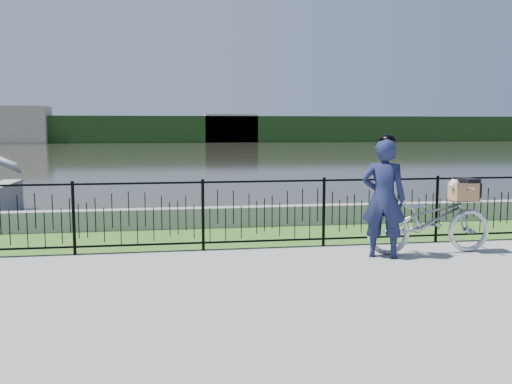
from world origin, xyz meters
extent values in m
plane|color=gray|center=(0.00, 0.00, 0.00)|extent=(120.00, 120.00, 0.00)
cube|color=#3A6A21|center=(0.00, 2.60, 0.00)|extent=(60.00, 2.00, 0.01)
plane|color=#27281E|center=(0.00, 33.00, 0.00)|extent=(120.00, 120.00, 0.00)
cube|color=gray|center=(0.00, 3.60, 0.20)|extent=(60.00, 0.30, 0.40)
cube|color=#22431A|center=(0.00, 60.00, 1.50)|extent=(120.00, 6.00, 3.00)
cube|color=#B6A792|center=(-18.00, 58.00, 2.00)|extent=(8.00, 4.00, 4.00)
cube|color=#B6A792|center=(6.00, 58.50, 1.60)|extent=(6.00, 3.00, 3.20)
imported|color=#B4B8C0|center=(2.48, 0.82, 0.53)|extent=(2.02, 0.71, 1.06)
cube|color=black|center=(3.05, 0.82, 0.82)|extent=(0.38, 0.18, 0.02)
cube|color=#986B46|center=(3.05, 0.82, 0.83)|extent=(0.38, 0.33, 0.01)
cube|color=#986B46|center=(3.05, 0.98, 0.97)|extent=(0.38, 0.01, 0.29)
cube|color=#986B46|center=(3.05, 0.67, 0.97)|extent=(0.38, 0.01, 0.29)
cube|color=#986B46|center=(3.23, 0.82, 0.97)|extent=(0.01, 0.33, 0.29)
cube|color=#986B46|center=(2.86, 0.82, 0.97)|extent=(0.01, 0.33, 0.29)
cube|color=black|center=(3.13, 0.82, 1.14)|extent=(0.21, 0.34, 0.06)
cube|color=black|center=(3.25, 0.82, 0.99)|extent=(0.02, 0.34, 0.23)
ellipsoid|color=silver|center=(3.03, 0.82, 0.95)|extent=(0.31, 0.22, 0.20)
sphere|color=silver|center=(2.87, 0.80, 1.09)|extent=(0.15, 0.15, 0.15)
sphere|color=silver|center=(2.82, 0.78, 1.06)|extent=(0.07, 0.07, 0.07)
sphere|color=black|center=(2.80, 0.77, 1.06)|extent=(0.02, 0.02, 0.02)
cone|color=#A68445|center=(2.87, 0.86, 1.15)|extent=(0.06, 0.08, 0.08)
cone|color=#A68445|center=(2.89, 0.76, 1.15)|extent=(0.06, 0.08, 0.08)
imported|color=#171D40|center=(1.67, 0.68, 0.90)|extent=(0.78, 0.66, 1.80)
ellipsoid|color=black|center=(1.67, 0.68, 1.78)|extent=(0.26, 0.29, 0.18)
camera|label=1|loc=(-1.59, -7.44, 2.01)|focal=40.00mm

